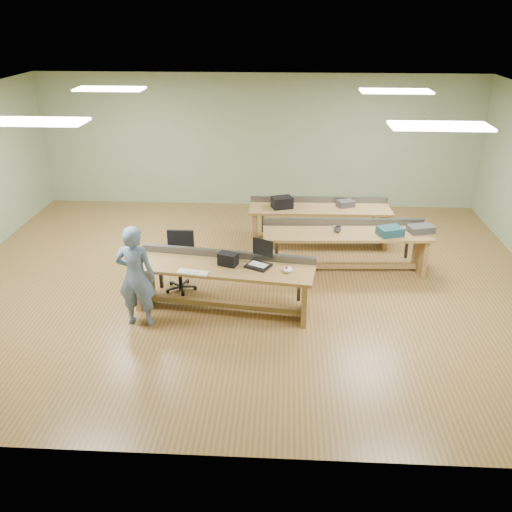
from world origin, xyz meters
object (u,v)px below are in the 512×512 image
at_px(workbench_back, 319,217).
at_px(laptop_base, 258,266).
at_px(camera_bag, 228,259).
at_px(person, 136,276).
at_px(parts_bin_teal, 390,231).
at_px(workbench_mid, 345,241).
at_px(mug, 337,229).
at_px(parts_bin_grey, 421,229).
at_px(drinks_can, 335,229).
at_px(workbench_front, 224,277).
at_px(task_chair, 180,269).

xyz_separation_m(workbench_back, laptop_base, (-1.06, -2.73, 0.22)).
bearing_deg(camera_bag, person, -138.14).
bearing_deg(camera_bag, parts_bin_teal, 47.26).
relative_size(workbench_mid, mug, 21.41).
xyz_separation_m(laptop_base, mug, (1.29, 1.45, 0.03)).
bearing_deg(parts_bin_grey, camera_bag, -154.89).
bearing_deg(drinks_can, mug, -26.27).
xyz_separation_m(workbench_front, camera_bag, (0.07, 0.01, 0.29)).
height_order(task_chair, parts_bin_teal, task_chair).
xyz_separation_m(workbench_mid, workbench_back, (-0.39, 1.22, -0.00)).
relative_size(workbench_mid, parts_bin_teal, 7.28).
bearing_deg(drinks_can, workbench_front, -140.94).
distance_m(workbench_back, person, 4.24).
relative_size(camera_bag, parts_bin_teal, 0.70).
xyz_separation_m(workbench_mid, parts_bin_grey, (1.29, 0.03, 0.25)).
xyz_separation_m(parts_bin_grey, mug, (-1.44, -0.09, -0.00)).
distance_m(parts_bin_teal, drinks_can, 0.94).
bearing_deg(person, mug, -144.52).
distance_m(workbench_back, parts_bin_teal, 1.78).
height_order(workbench_mid, laptop_base, workbench_mid).
relative_size(workbench_back, laptop_base, 8.06).
bearing_deg(camera_bag, mug, 59.27).
bearing_deg(parts_bin_teal, laptop_base, -147.75).
relative_size(parts_bin_teal, parts_bin_grey, 0.93).
distance_m(task_chair, drinks_can, 2.73).
relative_size(workbench_front, parts_bin_teal, 7.08).
xyz_separation_m(parts_bin_grey, drinks_can, (-1.48, -0.07, -0.00)).
height_order(workbench_mid, mug, workbench_mid).
bearing_deg(parts_bin_teal, workbench_mid, 169.64).
xyz_separation_m(workbench_back, task_chair, (-2.38, -2.06, -0.20)).
bearing_deg(laptop_base, drinks_can, 77.23).
height_order(laptop_base, drinks_can, drinks_can).
xyz_separation_m(workbench_front, workbench_mid, (1.97, 1.48, 0.00)).
relative_size(workbench_back, task_chair, 2.82).
xyz_separation_m(workbench_front, parts_bin_teal, (2.71, 1.34, 0.27)).
height_order(laptop_base, task_chair, task_chair).
distance_m(workbench_front, task_chair, 1.04).
relative_size(person, laptop_base, 4.57).
relative_size(workbench_mid, drinks_can, 25.78).
xyz_separation_m(workbench_back, camera_bag, (-1.51, -2.68, 0.29)).
relative_size(workbench_back, camera_bag, 9.81).
bearing_deg(person, laptop_base, -161.98).
distance_m(parts_bin_teal, parts_bin_grey, 0.58).
bearing_deg(person, parts_bin_grey, -152.64).
bearing_deg(parts_bin_teal, drinks_can, 174.00).
distance_m(workbench_mid, camera_bag, 2.42).
height_order(camera_bag, parts_bin_teal, camera_bag).
height_order(workbench_back, parts_bin_grey, parts_bin_grey).
distance_m(workbench_front, workbench_back, 3.13).
relative_size(laptop_base, camera_bag, 1.22).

